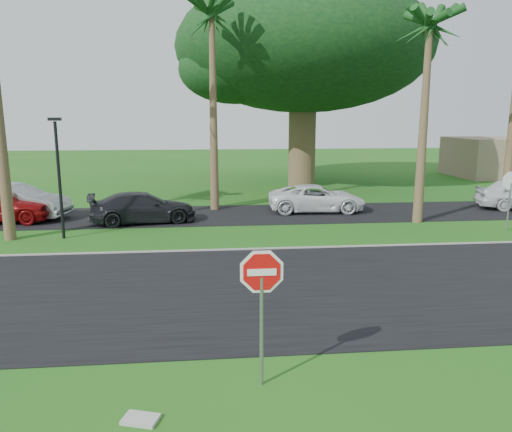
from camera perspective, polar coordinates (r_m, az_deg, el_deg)
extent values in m
plane|color=#195A16|center=(12.06, -3.40, -11.62)|extent=(120.00, 120.00, 0.00)
cube|color=black|center=(13.92, -3.75, -8.36)|extent=(120.00, 8.00, 0.02)
cube|color=black|center=(24.06, -4.65, 0.11)|extent=(120.00, 5.00, 0.02)
cube|color=gray|center=(17.78, -4.22, -3.89)|extent=(120.00, 0.12, 0.06)
cylinder|color=gray|center=(8.95, 0.64, -13.11)|extent=(0.07, 0.07, 2.00)
cylinder|color=white|center=(8.55, 0.65, -6.39)|extent=(1.05, 0.02, 1.05)
cylinder|color=red|center=(8.55, 0.65, -6.39)|extent=(0.90, 0.02, 0.90)
cube|color=white|center=(8.55, 0.65, -6.39)|extent=(0.50, 0.02, 0.12)
cylinder|color=gray|center=(23.07, 26.91, 0.91)|extent=(0.07, 0.07, 2.00)
cylinder|color=white|center=(22.92, 27.15, 3.62)|extent=(1.05, 0.02, 1.05)
cylinder|color=red|center=(22.92, 27.15, 3.62)|extent=(0.90, 0.02, 0.90)
cube|color=white|center=(22.92, 27.15, 3.62)|extent=(0.50, 0.02, 0.12)
cone|color=brown|center=(25.10, -4.90, 11.47)|extent=(0.44, 0.44, 9.50)
cone|color=brown|center=(23.10, 18.58, 9.69)|extent=(0.44, 0.44, 8.50)
cylinder|color=brown|center=(33.75, 5.28, 8.47)|extent=(1.80, 1.80, 6.00)
ellipsoid|color=black|center=(33.98, 5.47, 18.63)|extent=(16.50, 16.50, 8.25)
cylinder|color=black|center=(20.52, -21.54, 3.73)|extent=(0.12, 0.12, 4.50)
cube|color=black|center=(20.37, -22.03, 10.23)|extent=(0.45, 0.25, 0.12)
imported|color=#A2A4A9|center=(25.48, -25.84, 1.43)|extent=(5.06, 2.53, 1.59)
imported|color=black|center=(22.74, -12.80, 0.91)|extent=(4.92, 2.72, 1.35)
imported|color=white|center=(24.93, 6.97, 1.99)|extent=(4.88, 2.45, 1.33)
cube|color=#A9A9A0|center=(8.66, -13.05, -21.69)|extent=(0.63, 0.50, 0.06)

